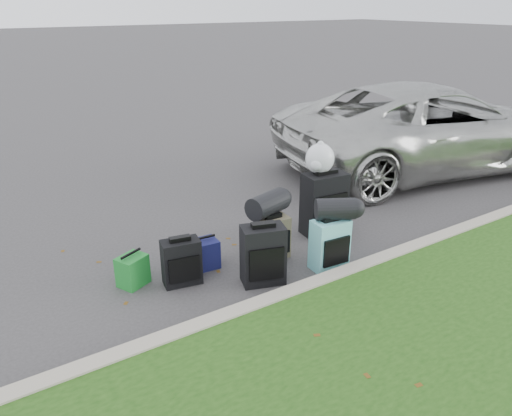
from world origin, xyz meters
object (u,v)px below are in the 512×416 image
suitcase_large_black_left (263,255)px  suitcase_olive (273,238)px  suitcase_teal (329,244)px  tote_navy (204,254)px  tote_green (133,271)px  suv (430,127)px  suitcase_large_black_right (324,204)px  suitcase_small_black (181,262)px

suitcase_large_black_left → suitcase_olive: suitcase_large_black_left is taller
suitcase_teal → tote_navy: 1.45m
suitcase_large_black_left → tote_green: size_ratio=1.96×
suv → suitcase_olive: bearing=118.0°
suitcase_large_black_right → suitcase_large_black_left: bearing=-149.4°
suitcase_small_black → suitcase_teal: size_ratio=0.86×
tote_green → suitcase_large_black_left: bearing=-55.4°
suitcase_large_black_left → tote_green: (-1.21, 0.72, -0.16)m
suv → suitcase_olive: suv is taller
suitcase_large_black_right → tote_navy: suitcase_large_black_right is taller
suitcase_small_black → suitcase_large_black_left: 0.89m
suv → suitcase_large_black_left: 5.11m
suitcase_small_black → tote_navy: suitcase_small_black is taller
suitcase_small_black → tote_navy: bearing=37.2°
suitcase_large_black_right → tote_green: suitcase_large_black_right is taller
suitcase_small_black → tote_green: size_ratio=1.51×
suitcase_large_black_left → suitcase_teal: size_ratio=1.11×
suitcase_teal → tote_green: 2.21m
suitcase_small_black → suitcase_teal: suitcase_teal is taller
suitcase_teal → suitcase_large_black_right: suitcase_large_black_right is taller
suv → tote_green: bearing=110.7°
suitcase_teal → suitcase_large_black_left: bearing=174.4°
suitcase_small_black → suitcase_olive: bearing=8.5°
suitcase_large_black_left → suitcase_teal: 0.83m
suitcase_olive → tote_navy: 0.84m
suv → suitcase_large_black_left: bearing=121.1°
tote_navy → suitcase_olive: bearing=-12.1°
suitcase_small_black → suitcase_large_black_right: size_ratio=0.62×
suitcase_olive → suitcase_large_black_right: 0.99m
suitcase_large_black_left → suitcase_large_black_right: (1.37, 0.61, 0.08)m
suitcase_large_black_left → suitcase_large_black_right: suitcase_large_black_right is taller
suitcase_olive → suitcase_large_black_right: size_ratio=0.62×
suitcase_small_black → suitcase_large_black_right: 2.14m
suitcase_small_black → suv: bearing=23.7°
suitcase_olive → suitcase_large_black_right: (0.95, 0.20, 0.16)m
suitcase_small_black → suitcase_large_black_left: suitcase_large_black_left is taller
suitcase_olive → tote_green: 1.66m
suv → tote_navy: (-5.18, -1.09, -0.60)m
suitcase_large_black_left → suitcase_teal: suitcase_large_black_left is taller
suv → suitcase_teal: size_ratio=9.33×
suitcase_small_black → suitcase_large_black_left: size_ratio=0.77×
suitcase_small_black → suitcase_olive: size_ratio=0.99×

